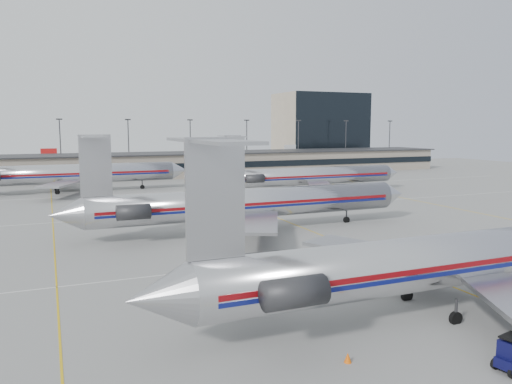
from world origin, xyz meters
TOP-DOWN VIEW (x-y plane):
  - ground at (0.00, 0.00)m, footprint 260.00×260.00m
  - apron_markings at (0.00, 10.00)m, footprint 160.00×0.15m
  - terminal at (0.00, 97.97)m, footprint 162.00×17.00m
  - light_mast_row at (0.00, 112.00)m, footprint 163.60×0.40m
  - distant_building at (62.00, 128.00)m, footprint 30.00×20.00m
  - jet_foreground at (-3.49, -5.93)m, footprint 47.97×28.25m
  - jet_second_row at (-7.77, 24.74)m, footprint 46.97×27.66m
  - jet_third_row at (17.14, 54.35)m, footprint 42.45×26.11m
  - jet_back_row at (-26.73, 73.50)m, footprint 47.09×28.97m
  - cone_left at (-15.26, -10.36)m, footprint 0.52×0.52m

SIDE VIEW (x-z plane):
  - ground at x=0.00m, z-range 0.00..0.00m
  - apron_markings at x=0.00m, z-range 0.00..0.02m
  - cone_left at x=-15.26m, z-range 0.00..0.57m
  - terminal at x=0.00m, z-range 0.03..6.28m
  - jet_third_row at x=17.14m, z-range -2.43..9.17m
  - jet_second_row at x=-7.77m, z-range -2.58..9.71m
  - jet_foreground at x=-3.49m, z-range -2.63..9.92m
  - jet_back_row at x=-26.73m, z-range -2.70..10.18m
  - light_mast_row at x=0.00m, z-range 0.94..16.22m
  - distant_building at x=62.00m, z-range 0.00..25.00m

